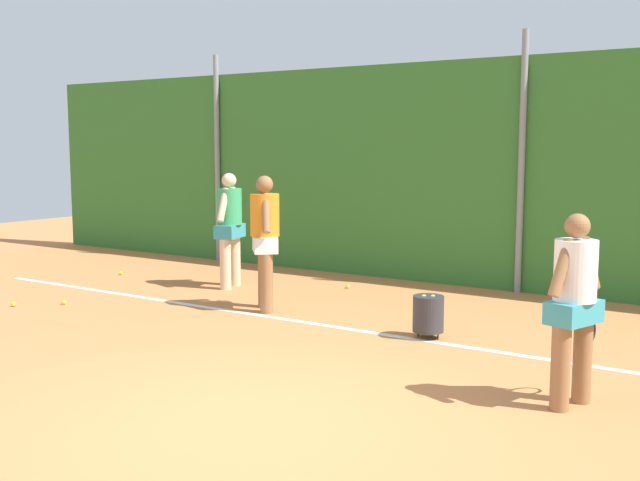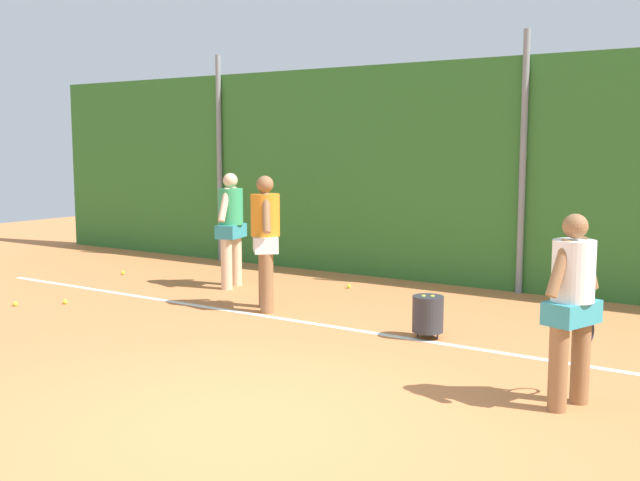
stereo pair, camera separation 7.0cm
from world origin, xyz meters
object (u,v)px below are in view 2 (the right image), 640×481
at_px(tennis_ball_0, 15,304).
at_px(tennis_ball_6, 123,273).
at_px(player_backcourt_far, 231,224).
at_px(tennis_ball_2, 65,302).
at_px(tennis_ball_8, 426,303).
at_px(ball_hopper, 428,314).
at_px(tennis_ball_3, 349,286).
at_px(player_foreground_near, 572,300).
at_px(player_midcourt, 265,235).

xyz_separation_m(tennis_ball_0, tennis_ball_6, (-0.72, 2.61, 0.00)).
xyz_separation_m(player_backcourt_far, tennis_ball_2, (-1.13, -2.28, -0.98)).
xyz_separation_m(tennis_ball_0, tennis_ball_8, (4.76, 3.18, 0.00)).
xyz_separation_m(player_backcourt_far, ball_hopper, (3.96, -1.20, -0.72)).
bearing_deg(tennis_ball_2, tennis_ball_3, 49.84).
distance_m(player_backcourt_far, tennis_ball_8, 3.34).
height_order(player_foreground_near, ball_hopper, player_foreground_near).
bearing_deg(ball_hopper, tennis_ball_2, -168.02).
bearing_deg(tennis_ball_0, player_midcourt, 29.80).
distance_m(tennis_ball_0, tennis_ball_6, 2.71).
height_order(player_foreground_near, tennis_ball_6, player_foreground_near).
relative_size(ball_hopper, tennis_ball_0, 7.78).
distance_m(player_foreground_near, ball_hopper, 2.56).
distance_m(tennis_ball_2, tennis_ball_8, 5.07).
distance_m(player_backcourt_far, tennis_ball_0, 3.33).
bearing_deg(tennis_ball_3, player_midcourt, -93.83).
height_order(player_backcourt_far, tennis_ball_6, player_backcourt_far).
distance_m(player_backcourt_far, tennis_ball_6, 2.52).
height_order(player_foreground_near, player_midcourt, player_midcourt).
bearing_deg(player_backcourt_far, tennis_ball_2, 139.37).
bearing_deg(player_foreground_near, player_backcourt_far, 84.47).
relative_size(tennis_ball_2, tennis_ball_6, 1.00).
xyz_separation_m(player_backcourt_far, tennis_ball_3, (1.59, 0.94, -0.98)).
distance_m(tennis_ball_2, tennis_ball_6, 2.44).
distance_m(tennis_ball_0, tennis_ball_8, 5.72).
relative_size(player_foreground_near, tennis_ball_0, 25.19).
distance_m(player_foreground_near, tennis_ball_0, 7.62).
relative_size(player_backcourt_far, tennis_ball_6, 27.18).
bearing_deg(tennis_ball_6, tennis_ball_8, 5.92).
xyz_separation_m(player_foreground_near, tennis_ball_0, (-7.57, -0.11, -0.90)).
xyz_separation_m(player_backcourt_far, tennis_ball_8, (3.16, 0.42, -0.98)).
xyz_separation_m(player_midcourt, player_backcourt_far, (-1.46, 1.01, -0.01)).
bearing_deg(player_midcourt, ball_hopper, -135.81).
distance_m(ball_hopper, tennis_ball_6, 6.37).
height_order(ball_hopper, tennis_ball_3, ball_hopper).
bearing_deg(tennis_ball_6, ball_hopper, -9.54).
relative_size(tennis_ball_0, tennis_ball_3, 1.00).
bearing_deg(ball_hopper, tennis_ball_8, 116.22).
bearing_deg(player_backcourt_far, tennis_ball_3, -73.85).
distance_m(ball_hopper, tennis_ball_3, 3.21).
distance_m(player_midcourt, tennis_ball_8, 2.44).
bearing_deg(ball_hopper, tennis_ball_6, 170.46).
relative_size(player_midcourt, tennis_ball_0, 27.60).
height_order(player_backcourt_far, ball_hopper, player_backcourt_far).
bearing_deg(tennis_ball_6, player_backcourt_far, 3.66).
height_order(player_midcourt, ball_hopper, player_midcourt).
distance_m(player_foreground_near, tennis_ball_6, 8.71).
distance_m(tennis_ball_2, tennis_ball_3, 4.21).
bearing_deg(player_foreground_near, tennis_ball_8, 60.89).
height_order(player_foreground_near, tennis_ball_0, player_foreground_near).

